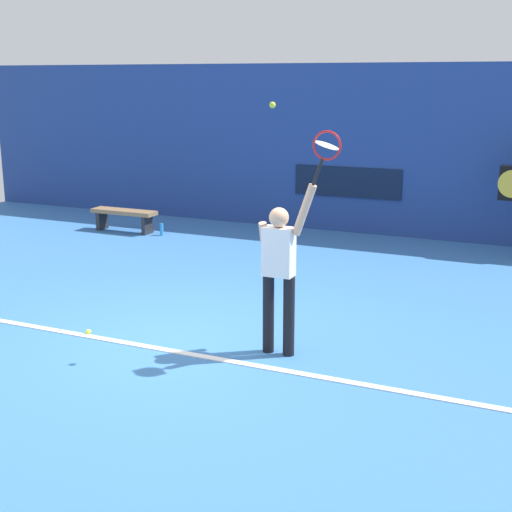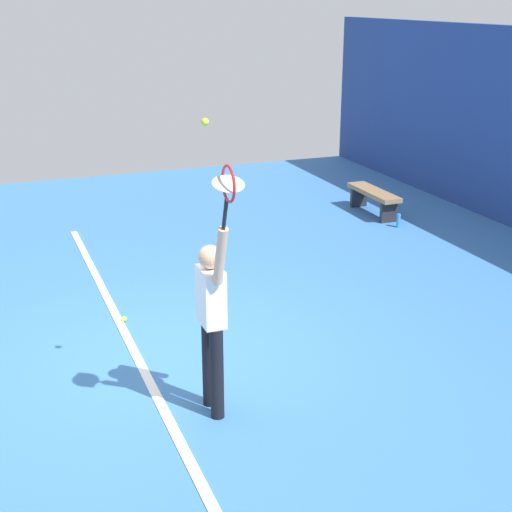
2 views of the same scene
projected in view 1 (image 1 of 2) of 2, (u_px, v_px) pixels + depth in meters
The scene contains 10 objects.
ground_plane at pixel (173, 343), 8.52m from camera, with size 18.00×18.00×0.00m, color #3870B2.
back_wall at pixel (350, 149), 14.29m from camera, with size 18.00×0.20×3.33m, color navy.
sponsor_banner_center at pixel (347, 182), 14.34m from camera, with size 2.20×0.03×0.60m, color #0C1933.
court_baseline at pixel (162, 349), 8.30m from camera, with size 10.00×0.10×0.01m, color white.
tennis_player at pixel (279, 268), 7.96m from camera, with size 0.67×0.31×1.97m.
tennis_racket at pixel (326, 149), 7.43m from camera, with size 0.40×0.27×0.63m.
tennis_ball at pixel (272, 105), 7.57m from camera, with size 0.07×0.07×0.07m, color #CCE033.
court_bench at pixel (124, 215), 14.56m from camera, with size 1.40×0.36×0.45m.
water_bottle at pixel (162, 229), 14.26m from camera, with size 0.07×0.07×0.24m, color #338CD8.
spare_ball at pixel (88, 332), 8.78m from camera, with size 0.07×0.07×0.07m, color #CCE033.
Camera 1 is at (4.19, -6.90, 3.07)m, focal length 50.35 mm.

